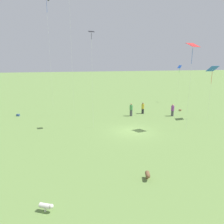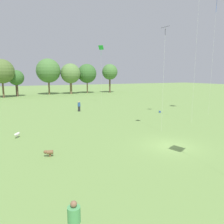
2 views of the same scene
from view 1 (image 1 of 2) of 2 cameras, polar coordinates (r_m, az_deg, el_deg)
name	(u,v)px [view 1 (image 1 of 2)]	position (r m, az deg, el deg)	size (l,w,h in m)	color
ground_plane	(133,131)	(25.04, 5.40, -5.02)	(240.00, 240.00, 0.00)	#6B8E47
person_0	(173,110)	(32.44, 15.54, 0.46)	(0.48, 0.48, 1.74)	#4C4C51
person_1	(143,108)	(32.96, 8.05, 0.98)	(0.56, 0.56, 1.69)	#232328
person_5	(131,110)	(31.41, 5.02, 0.58)	(0.63, 0.63, 1.84)	#4C4C51
kite_0	(46,2)	(39.41, -16.76, 25.87)	(1.41, 1.25, 17.68)	black
kite_2	(91,39)	(25.22, -5.38, 18.49)	(0.66, 0.67, 11.00)	black
kite_3	(213,70)	(31.82, 24.78, 10.00)	(1.20, 1.39, 7.15)	blue
kite_4	(179,68)	(42.83, 17.21, 10.81)	(0.77, 0.64, 6.86)	blue
kite_5	(193,47)	(25.62, 20.35, 15.56)	(1.36, 1.41, 9.69)	red
dog_0	(46,206)	(13.21, -16.76, -22.48)	(0.56, 0.80, 0.51)	silver
dog_1	(148,175)	(15.62, 9.31, -15.93)	(0.72, 0.44, 0.53)	brown
picnic_bag_0	(18,115)	(34.19, -23.35, -0.74)	(0.43, 0.49, 0.29)	#33518C
picnic_bag_1	(180,110)	(36.16, 17.38, 0.49)	(0.43, 0.40, 0.27)	#A58459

